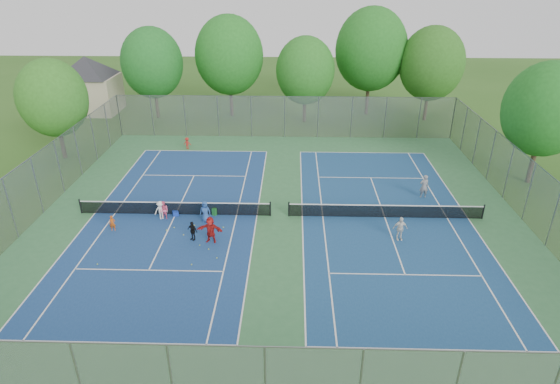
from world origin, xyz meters
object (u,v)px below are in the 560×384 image
(net_left, at_px, (175,209))
(ball_crate, at_px, (176,214))
(instructor, at_px, (424,186))
(net_right, at_px, (385,211))
(ball_hopper, at_px, (215,212))

(net_left, height_order, ball_crate, net_left)
(net_left, distance_m, instructor, 17.52)
(net_left, distance_m, ball_crate, 0.34)
(net_right, xyz_separation_m, instructor, (3.24, 3.09, 0.43))
(net_left, xyz_separation_m, ball_hopper, (2.65, -0.01, -0.19))
(ball_hopper, bearing_deg, instructor, 11.98)
(net_left, height_order, ball_hopper, net_left)
(ball_crate, bearing_deg, net_left, 107.38)
(net_left, distance_m, ball_hopper, 2.66)
(net_right, relative_size, instructor, 7.31)
(net_left, xyz_separation_m, net_right, (14.00, 0.00, 0.00))
(net_right, height_order, ball_crate, net_right)
(net_left, bearing_deg, ball_crate, -72.62)
(net_left, xyz_separation_m, ball_crate, (0.04, -0.14, -0.30))
(net_right, bearing_deg, ball_crate, -179.41)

